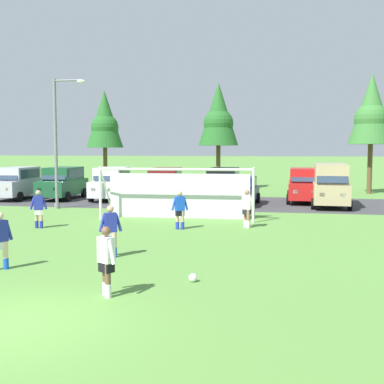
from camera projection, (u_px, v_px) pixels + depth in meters
The scene contains 22 objects.
ground_plane at pixel (176, 218), 24.28m from camera, with size 400.00×400.00×0.00m, color #598C3D.
parking_lot_strip at pixel (201, 202), 31.47m from camera, with size 52.00×8.40×0.01m, color #3D3D3F.
soccer_ball at pixel (193, 278), 12.69m from camera, with size 0.22×0.22×0.22m.
soccer_goal at pixel (178, 192), 24.03m from camera, with size 7.50×2.26×2.57m.
player_striker_near at pixel (247, 209), 21.36m from camera, with size 0.70×0.38×1.64m.
player_midfield_center at pixel (111, 231), 15.56m from camera, with size 0.70×0.41×1.64m.
player_defender_far at pixel (106, 261), 11.38m from camera, with size 0.63×0.53×1.64m.
player_winger_left at pixel (1, 241), 13.94m from camera, with size 0.47×0.66×1.64m.
player_winger_right at pixel (180, 210), 20.90m from camera, with size 0.72×0.39×1.64m.
player_trailing_back at pixel (39, 209), 21.20m from camera, with size 0.74×0.37×1.64m.
parked_car_slot_far_left at pixel (17, 183), 33.39m from camera, with size 2.21×4.64×2.16m.
parked_car_slot_left at pixel (63, 183), 33.37m from camera, with size 2.24×4.65×2.16m.
parked_car_slot_center_left at pixel (112, 183), 32.89m from camera, with size 2.41×4.73×2.16m.
parked_car_slot_center at pixel (165, 184), 31.80m from camera, with size 2.39×4.73×2.16m.
parked_car_slot_center_right at pixel (223, 184), 32.13m from camera, with size 2.20×4.63×2.16m.
parked_car_slot_right at pixel (241, 190), 30.00m from camera, with size 2.24×4.30×1.72m.
parked_car_slot_far_right at pixel (304, 185), 31.36m from camera, with size 2.20×4.63×2.16m.
parked_car_slot_end at pixel (330, 184), 29.00m from camera, with size 2.30×4.85×2.52m.
tree_left_edge at pixel (105, 121), 42.56m from camera, with size 3.15×3.15×8.41m.
tree_mid_left at pixel (219, 117), 40.83m from camera, with size 3.31×3.31×8.82m.
tree_center_back at pixel (372, 111), 37.04m from camera, with size 3.38×3.38×9.01m.
street_lamp at pixel (59, 142), 27.93m from camera, with size 2.00×0.32×7.30m.
Camera 1 is at (5.29, -8.50, 3.42)m, focal length 46.29 mm.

